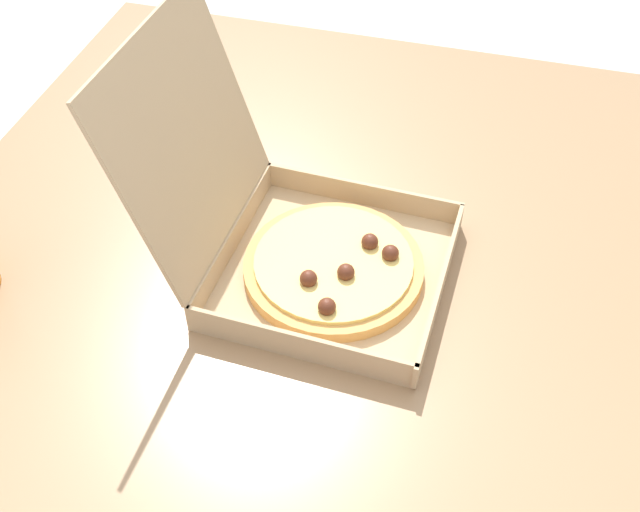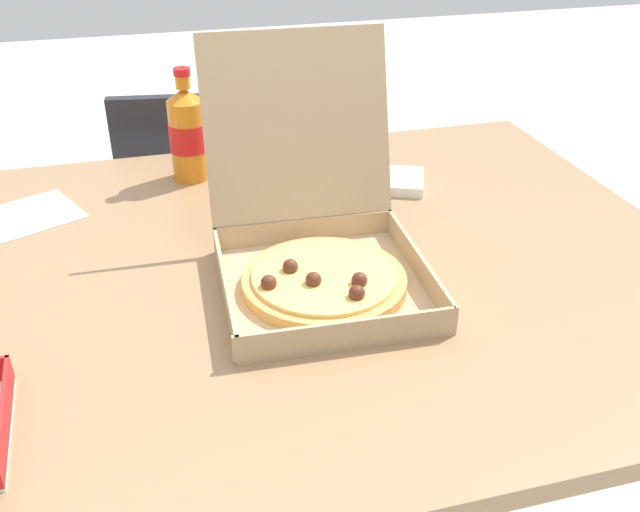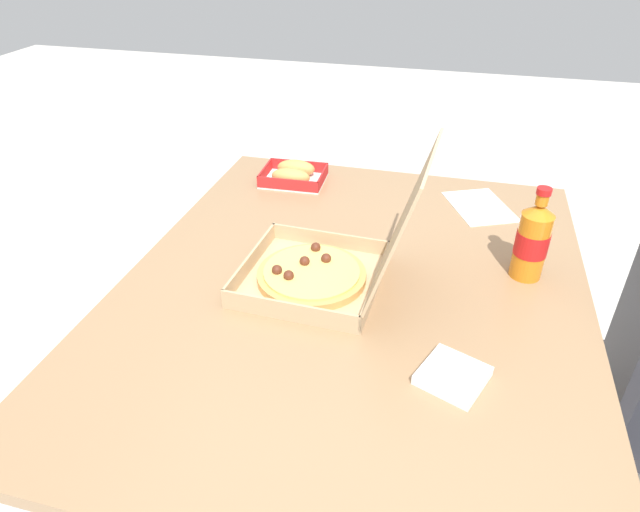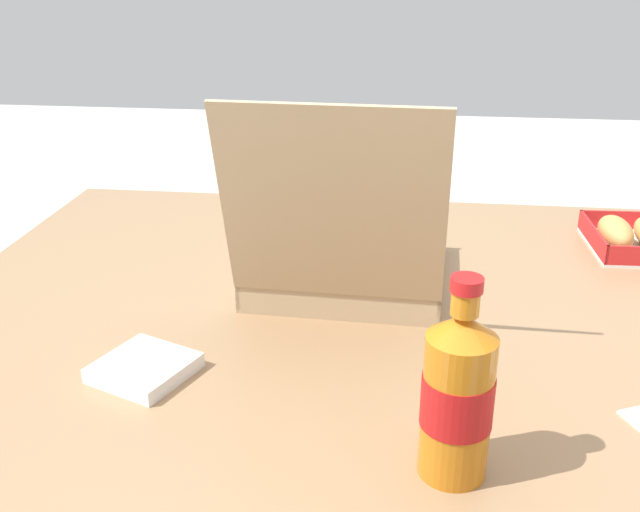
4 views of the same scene
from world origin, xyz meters
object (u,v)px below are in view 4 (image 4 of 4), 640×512
object	(u,v)px
bread_side_box	(633,235)
napkin_pile	(144,368)
cola_bottle	(457,395)
pizza_box_open	(346,260)

from	to	relation	value
bread_side_box	napkin_pile	size ratio (longest dim) A/B	1.78
cola_bottle	napkin_pile	world-z (taller)	cola_bottle
bread_side_box	cola_bottle	size ratio (longest dim) A/B	0.87
pizza_box_open	napkin_pile	distance (m)	0.38
cola_bottle	napkin_pile	xyz separation A→B (m)	(0.39, -0.14, -0.08)
napkin_pile	bread_side_box	bearing A→B (deg)	-144.60
pizza_box_open	napkin_pile	world-z (taller)	pizza_box_open
pizza_box_open	cola_bottle	world-z (taller)	pizza_box_open
napkin_pile	cola_bottle	bearing A→B (deg)	159.51
pizza_box_open	napkin_pile	size ratio (longest dim) A/B	3.72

